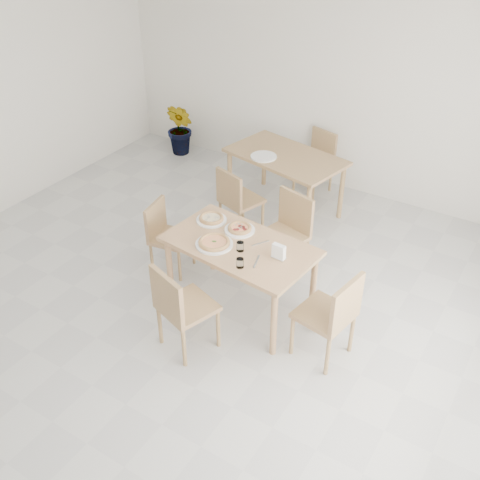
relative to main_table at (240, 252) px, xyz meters
The scene contains 21 objects.
main_table is the anchor object (origin of this frame).
chair_south 0.79m from the main_table, 100.14° to the right, with size 0.55×0.55×0.88m.
chair_north 0.80m from the main_table, 83.60° to the left, with size 0.54×0.54×0.89m.
chair_west 1.05m from the main_table, behind, with size 0.44×0.44×0.78m.
chair_east 1.05m from the main_table, ahead, with size 0.50×0.50×0.88m.
plate_margherita 0.26m from the main_table, 144.86° to the right, with size 0.35×0.35×0.02m, color white.
plate_mushroom 0.50m from the main_table, 156.69° to the left, with size 0.30×0.30×0.02m, color white.
plate_pepperoni 0.25m from the main_table, 122.88° to the left, with size 0.29×0.29×0.02m, color white.
pizza_margherita 0.27m from the main_table, 144.86° to the right, with size 0.30×0.30×0.03m.
pizza_mushroom 0.51m from the main_table, 156.69° to the left, with size 0.28×0.28×0.03m.
pizza_pepperoni 0.26m from the main_table, 122.88° to the left, with size 0.25×0.25×0.03m.
tumbler_a 0.17m from the main_table, 57.06° to the right, with size 0.07×0.07×0.09m, color white.
tumbler_b 0.38m from the main_table, 57.90° to the right, with size 0.07×0.07×0.09m, color white.
napkin_holder 0.44m from the main_table, ahead, with size 0.13×0.07×0.15m.
fork_a 0.33m from the main_table, 30.09° to the right, with size 0.02×0.20×0.01m, color silver.
fork_b 0.21m from the main_table, 34.70° to the left, with size 0.02×0.18×0.01m, color silver.
second_table 1.96m from the main_table, 105.88° to the left, with size 1.52×1.06×0.75m.
chair_back_s 1.34m from the main_table, 123.91° to the left, with size 0.52×0.52×0.83m.
chair_back_n 2.64m from the main_table, 99.39° to the left, with size 0.49×0.49×0.80m.
plate_empty 1.85m from the main_table, 113.38° to the left, with size 0.31×0.31×0.02m, color white.
potted_plant 3.61m from the main_table, 136.07° to the left, with size 0.45×0.36×0.81m, color #2D621D.
Camera 1 is at (2.77, -2.95, 3.67)m, focal length 42.00 mm.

